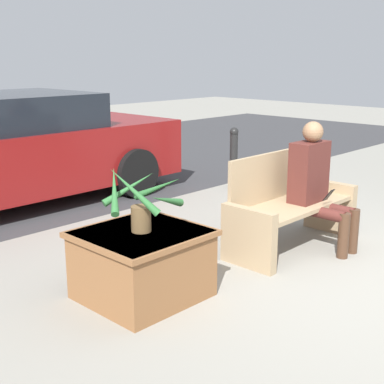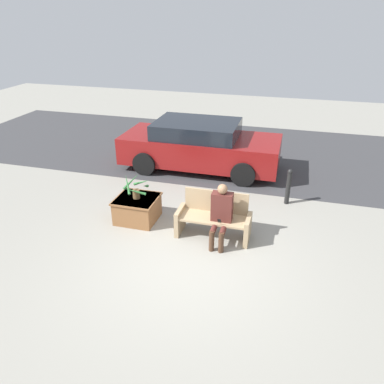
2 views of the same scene
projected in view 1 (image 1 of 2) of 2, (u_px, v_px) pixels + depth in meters
ground_plane at (374, 281)px, 4.49m from camera, size 30.00×30.00×0.00m
road_surface at (11, 173)px, 8.63m from camera, size 20.00×6.00×0.01m
bench at (288, 206)px, 5.23m from camera, size 1.50×0.57×0.92m
person_seated at (316, 180)px, 5.16m from camera, size 0.41×0.62×1.23m
planter_box at (142, 262)px, 4.13m from camera, size 0.90×0.85×0.54m
potted_plant at (141, 201)px, 4.02m from camera, size 0.60×0.62×0.54m
parked_car at (1, 150)px, 6.63m from camera, size 4.48×1.98×1.39m
bollard_post at (234, 158)px, 7.42m from camera, size 0.12×0.12×0.89m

